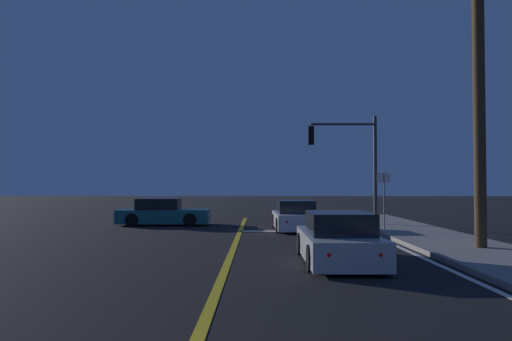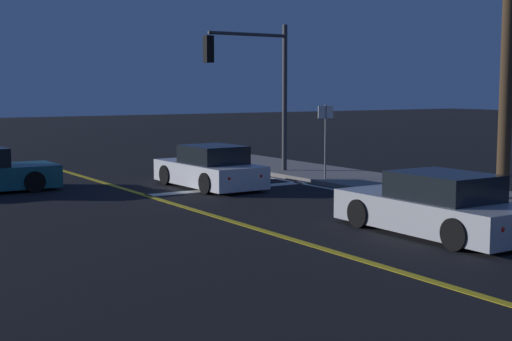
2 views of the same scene
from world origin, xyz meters
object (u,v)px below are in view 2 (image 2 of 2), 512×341
(traffic_signal_near_right, at_px, (256,76))
(street_sign_corner, at_px, (326,131))
(car_distant_tail_white, at_px, (210,169))
(utility_pole_right, at_px, (509,16))
(car_following_oncoming_silver, at_px, (436,207))

(traffic_signal_near_right, xyz_separation_m, street_sign_corner, (0.91, -2.80, -1.83))
(car_distant_tail_white, xyz_separation_m, utility_pole_right, (5.11, -7.12, 4.42))
(car_following_oncoming_silver, xyz_separation_m, utility_pole_right, (4.65, 2.02, 4.42))
(car_following_oncoming_silver, xyz_separation_m, traffic_signal_near_right, (2.34, 10.82, 2.98))
(utility_pole_right, height_order, street_sign_corner, utility_pole_right)
(utility_pole_right, bearing_deg, car_following_oncoming_silver, -156.57)
(car_distant_tail_white, height_order, traffic_signal_near_right, traffic_signal_near_right)
(traffic_signal_near_right, bearing_deg, car_distant_tail_white, 30.98)
(utility_pole_right, bearing_deg, street_sign_corner, 103.13)
(car_distant_tail_white, relative_size, utility_pole_right, 0.44)
(car_following_oncoming_silver, bearing_deg, traffic_signal_near_right, 77.64)
(street_sign_corner, bearing_deg, car_following_oncoming_silver, -112.07)
(traffic_signal_near_right, distance_m, street_sign_corner, 3.46)
(car_following_oncoming_silver, bearing_deg, street_sign_corner, 67.78)
(car_distant_tail_white, xyz_separation_m, street_sign_corner, (3.71, -1.12, 1.15))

